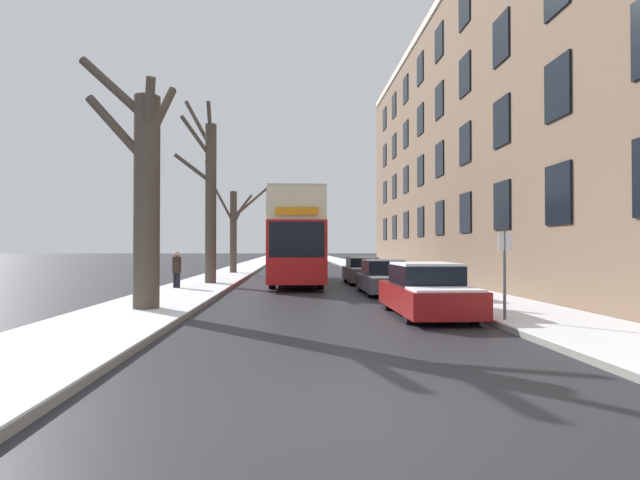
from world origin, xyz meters
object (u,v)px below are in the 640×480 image
pedestrian_left_sidewalk (177,270)px  street_sign_post (505,271)px  parked_car_2 (362,271)px  parked_car_1 (383,278)px  bare_tree_left_1 (209,196)px  bare_tree_left_2 (235,228)px  oncoming_van (284,254)px  bare_tree_left_0 (145,190)px  parked_car_0 (426,291)px  double_decker_bus (296,235)px

pedestrian_left_sidewalk → street_sign_post: (9.95, -9.94, 0.37)m
parked_car_2 → pedestrian_left_sidewalk: bearing=-152.7°
parked_car_1 → parked_car_2: parked_car_1 is taller
parked_car_1 → pedestrian_left_sidewalk: (-8.58, 1.60, 0.29)m
pedestrian_left_sidewalk → bare_tree_left_1: bearing=-71.8°
bare_tree_left_2 → oncoming_van: size_ratio=1.15×
bare_tree_left_0 → pedestrian_left_sidewalk: bare_tree_left_0 is taller
parked_car_2 → bare_tree_left_0: bearing=-123.9°
bare_tree_left_0 → parked_car_0: (7.82, -0.85, -2.82)m
parked_car_2 → street_sign_post: bearing=-84.5°
bare_tree_left_1 → parked_car_0: bearing=-55.0°
bare_tree_left_0 → bare_tree_left_1: (0.11, 10.18, 0.90)m
bare_tree_left_2 → pedestrian_left_sidewalk: 13.25m
bare_tree_left_2 → parked_car_2: 11.78m
parked_car_0 → street_sign_post: 2.41m
bare_tree_left_0 → oncoming_van: 32.49m
bare_tree_left_2 → double_decker_bus: (4.17, -8.34, -0.65)m
bare_tree_left_1 → oncoming_van: 22.52m
parked_car_2 → pedestrian_left_sidewalk: pedestrian_left_sidewalk is taller
bare_tree_left_0 → parked_car_1: bearing=35.7°
oncoming_van → bare_tree_left_0: bearing=-96.0°
bare_tree_left_0 → oncoming_van: bare_tree_left_0 is taller
bare_tree_left_0 → street_sign_post: size_ratio=3.27×
bare_tree_left_1 → double_decker_bus: 4.92m
parked_car_1 → oncoming_van: 26.99m
oncoming_van → double_decker_bus: bearing=-87.3°
parked_car_0 → bare_tree_left_0: bearing=173.8°
bare_tree_left_2 → parked_car_1: bearing=-62.4°
double_decker_bus → pedestrian_left_sidewalk: (-5.10, -4.68, -1.62)m
parked_car_0 → bare_tree_left_2: bearing=109.9°
parked_car_0 → pedestrian_left_sidewalk: 11.78m
bare_tree_left_0 → bare_tree_left_2: bare_tree_left_0 is taller
bare_tree_left_1 → parked_car_1: (7.71, -4.56, -3.76)m
double_decker_bus → parked_car_1: (3.48, -6.27, -1.91)m
double_decker_bus → parked_car_0: size_ratio=2.61×
pedestrian_left_sidewalk → parked_car_2: bearing=-118.2°
oncoming_van → pedestrian_left_sidewalk: 25.36m
parked_car_0 → parked_car_1: size_ratio=1.06×
bare_tree_left_0 → bare_tree_left_2: 20.23m
parked_car_1 → double_decker_bus: bearing=119.0°
bare_tree_left_0 → parked_car_0: size_ratio=1.63×
parked_car_0 → oncoming_van: bearing=97.6°
parked_car_0 → oncoming_van: 33.39m
parked_car_0 → pedestrian_left_sidewalk: bearing=136.8°
double_decker_bus → street_sign_post: 15.45m
oncoming_van → street_sign_post: oncoming_van is taller
parked_car_2 → oncoming_van: 21.08m
bare_tree_left_1 → parked_car_0: 13.97m
double_decker_bus → parked_car_1: bearing=-61.0°
street_sign_post → parked_car_1: bearing=99.3°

